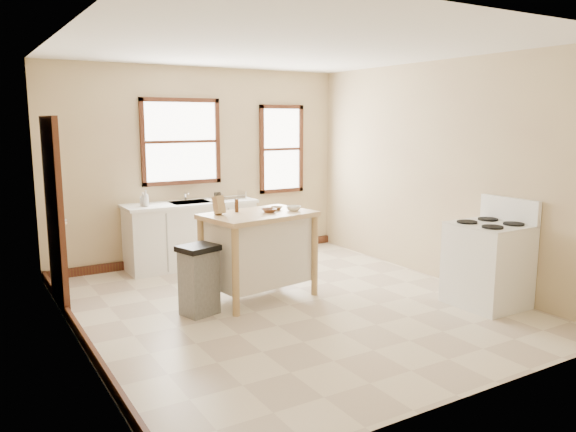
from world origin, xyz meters
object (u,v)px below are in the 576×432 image
object	(u,v)px
bowl_b	(276,208)
dish_rack	(230,196)
kitchen_island	(259,256)
trash_bin	(199,280)
knife_block	(219,206)
soap_bottle_b	(143,199)
gas_stove	(488,253)
bowl_c	(294,208)
pepper_grinder	(237,206)
bowl_a	(269,210)
soap_bottle_a	(146,198)

from	to	relation	value
bowl_b	dish_rack	bearing A→B (deg)	83.78
kitchen_island	trash_bin	distance (m)	0.84
kitchen_island	knife_block	xyz separation A→B (m)	(-0.44, 0.12, 0.60)
soap_bottle_b	gas_stove	distance (m)	4.40
dish_rack	bowl_c	xyz separation A→B (m)	(-0.04, -1.82, 0.06)
pepper_grinder	bowl_a	distance (m)	0.38
bowl_c	gas_stove	size ratio (longest dim) A/B	0.15
dish_rack	gas_stove	size ratio (longest dim) A/B	0.33
kitchen_island	gas_stove	world-z (taller)	gas_stove
soap_bottle_a	pepper_grinder	distance (m)	1.64
pepper_grinder	bowl_c	world-z (taller)	pepper_grinder
soap_bottle_b	bowl_c	xyz separation A→B (m)	(1.23, -1.84, 0.03)
dish_rack	bowl_a	world-z (taller)	bowl_a
bowl_c	gas_stove	world-z (taller)	gas_stove
trash_bin	soap_bottle_a	bearing A→B (deg)	73.06
knife_block	gas_stove	world-z (taller)	knife_block
soap_bottle_b	knife_block	xyz separation A→B (m)	(0.37, -1.65, 0.10)
pepper_grinder	bowl_a	bearing A→B (deg)	-32.72
kitchen_island	bowl_b	size ratio (longest dim) A/B	8.40
knife_block	bowl_c	distance (m)	0.89
dish_rack	knife_block	size ratio (longest dim) A/B	1.96
bowl_c	bowl_a	bearing A→B (deg)	172.27
soap_bottle_b	knife_block	distance (m)	1.69
soap_bottle_b	bowl_c	bearing A→B (deg)	-37.30
kitchen_island	bowl_b	world-z (taller)	bowl_b
bowl_c	kitchen_island	bearing A→B (deg)	170.00
knife_block	bowl_a	world-z (taller)	knife_block
knife_block	bowl_c	xyz separation A→B (m)	(0.86, -0.20, -0.07)
bowl_c	trash_bin	xyz separation A→B (m)	(-1.24, -0.10, -0.66)
bowl_b	gas_stove	size ratio (longest dim) A/B	0.12
soap_bottle_a	gas_stove	bearing A→B (deg)	-59.83
knife_block	bowl_c	bearing A→B (deg)	-22.31
knife_block	pepper_grinder	bearing A→B (deg)	1.64
soap_bottle_b	gas_stove	world-z (taller)	gas_stove
soap_bottle_b	knife_block	size ratio (longest dim) A/B	0.88
soap_bottle_a	soap_bottle_b	xyz separation A→B (m)	(-0.01, 0.07, -0.02)
bowl_a	bowl_b	bearing A→B (deg)	35.98
soap_bottle_a	trash_bin	distance (m)	1.98
dish_rack	bowl_b	distance (m)	1.67
soap_bottle_b	gas_stove	size ratio (longest dim) A/B	0.15
soap_bottle_b	bowl_a	world-z (taller)	soap_bottle_b
bowl_a	bowl_b	size ratio (longest dim) A/B	1.20
soap_bottle_a	bowl_a	world-z (taller)	soap_bottle_a
bowl_b	soap_bottle_a	bearing A→B (deg)	123.81
soap_bottle_b	pepper_grinder	distance (m)	1.71
knife_block	trash_bin	world-z (taller)	knife_block
soap_bottle_b	trash_bin	world-z (taller)	soap_bottle_b
soap_bottle_b	soap_bottle_a	bearing A→B (deg)	-61.35
knife_block	gas_stove	distance (m)	3.05
trash_bin	bowl_a	bearing A→B (deg)	-7.68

